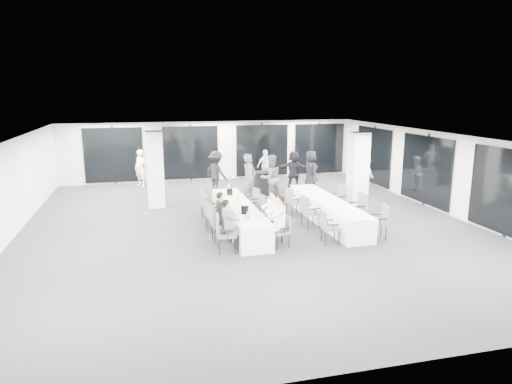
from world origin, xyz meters
TOP-DOWN VIEW (x-y plane):
  - room at (0.89, 1.11)m, footprint 14.04×16.04m
  - column_left at (-2.80, 3.20)m, footprint 0.60×0.60m
  - column_right at (4.20, 1.00)m, footprint 0.60×0.60m
  - banquet_table_main at (-0.40, -0.20)m, footprint 0.90×5.00m
  - banquet_table_side at (2.56, -0.23)m, footprint 0.90×5.00m
  - cocktail_table at (1.45, 4.01)m, footprint 0.71×0.71m
  - chair_main_left_near at (-1.24, -2.25)m, footprint 0.58×0.63m
  - chair_main_left_second at (-1.24, -1.34)m, footprint 0.52×0.58m
  - chair_main_left_mid at (-1.23, -0.37)m, footprint 0.52×0.56m
  - chair_main_left_fourth at (-1.24, 0.31)m, footprint 0.56×0.60m
  - chair_main_left_far at (-1.23, 1.40)m, footprint 0.45×0.50m
  - chair_main_right_near at (0.42, -2.15)m, footprint 0.53×0.56m
  - chair_main_right_second at (0.43, -1.55)m, footprint 0.49×0.54m
  - chair_main_right_mid at (0.43, -0.52)m, footprint 0.59×0.63m
  - chair_main_right_fourth at (0.42, 0.47)m, footprint 0.51×0.54m
  - chair_main_right_far at (0.43, 1.28)m, footprint 0.56×0.58m
  - chair_side_left_near at (1.73, -2.23)m, footprint 0.50×0.55m
  - chair_side_left_mid at (1.72, -0.71)m, footprint 0.59×0.63m
  - chair_side_left_far at (1.73, 0.87)m, footprint 0.56×0.59m
  - chair_side_right_near at (3.39, -2.16)m, footprint 0.58×0.61m
  - chair_side_right_mid at (3.40, -0.75)m, footprint 0.53×0.59m
  - chair_side_right_far at (3.39, 0.73)m, footprint 0.59×0.62m
  - seated_guest_a at (-1.07, -2.26)m, footprint 0.50×0.38m
  - seated_guest_b at (-1.07, -1.34)m, footprint 0.50×0.38m
  - seated_guest_c at (0.27, -2.17)m, footprint 0.50×0.38m
  - seated_guest_d at (0.27, -1.55)m, footprint 0.50×0.38m
  - standing_guest_a at (0.72, 3.08)m, footprint 0.99×0.98m
  - standing_guest_b at (1.57, 3.10)m, footprint 1.11×0.83m
  - standing_guest_c at (-0.27, 4.95)m, footprint 1.29×1.45m
  - standing_guest_d at (2.42, 6.99)m, footprint 1.11×0.79m
  - standing_guest_e at (3.62, 4.15)m, footprint 0.66×1.01m
  - standing_guest_f at (3.20, 5.10)m, footprint 1.81×1.53m
  - standing_guest_g at (-3.35, 7.20)m, footprint 0.86×0.88m
  - standing_guest_h at (5.76, 3.33)m, footprint 0.58×0.87m
  - ice_bucket_near at (-0.44, -1.27)m, footprint 0.22×0.22m
  - ice_bucket_far at (-0.40, 1.23)m, footprint 0.20×0.20m
  - water_bottle_a at (-0.50, -2.00)m, footprint 0.08×0.08m
  - water_bottle_b at (-0.30, 0.34)m, footprint 0.07×0.07m
  - water_bottle_c at (-0.31, 1.87)m, footprint 0.08×0.08m
  - plate_a at (-0.44, -1.48)m, footprint 0.19×0.19m
  - plate_b at (-0.17, -1.93)m, footprint 0.22×0.22m
  - plate_c at (-0.42, -0.46)m, footprint 0.19×0.19m
  - wine_glass at (-0.22, -2.50)m, footprint 0.07×0.07m

SIDE VIEW (x-z plane):
  - banquet_table_main at x=-0.40m, z-range 0.00..0.75m
  - banquet_table_side at x=2.56m, z-range 0.00..0.75m
  - chair_main_right_fourth at x=0.42m, z-range 0.06..0.92m
  - chair_main_right_near at x=0.42m, z-range 0.06..0.93m
  - cocktail_table at x=1.45m, z-range 0.01..1.00m
  - chair_main_left_far at x=-1.23m, z-range 0.06..0.94m
  - chair_main_right_second at x=0.43m, z-range 0.06..0.97m
  - chair_main_right_far at x=0.43m, z-range 0.06..0.98m
  - chair_main_left_mid at x=-1.23m, z-range 0.06..0.98m
  - chair_side_left_near at x=1.73m, z-range 0.07..0.99m
  - chair_side_left_far at x=1.73m, z-range 0.07..1.02m
  - chair_main_right_mid at x=0.43m, z-range 0.07..1.06m
  - chair_side_right_near at x=3.39m, z-range 0.07..1.06m
  - chair_main_left_fourth at x=-1.24m, z-range 0.07..1.06m
  - chair_side_right_far at x=3.39m, z-range 0.07..1.07m
  - chair_side_left_mid at x=1.72m, z-range 0.07..1.10m
  - chair_main_left_second at x=-1.24m, z-range 0.07..1.10m
  - chair_side_right_mid at x=3.40m, z-range 0.07..1.10m
  - chair_main_left_near at x=-1.24m, z-range 0.07..1.10m
  - plate_b at x=-0.17m, z-range 0.75..0.78m
  - plate_c at x=-0.42m, z-range 0.75..0.78m
  - plate_a at x=-0.44m, z-range 0.75..0.78m
  - seated_guest_a at x=-1.07m, z-range 0.09..1.53m
  - seated_guest_b at x=-1.07m, z-range 0.09..1.53m
  - seated_guest_c at x=0.27m, z-range 0.09..1.53m
  - seated_guest_d at x=0.27m, z-range 0.09..1.53m
  - standing_guest_d at x=2.42m, z-range 0.00..1.70m
  - standing_guest_h at x=5.76m, z-range 0.00..1.71m
  - water_bottle_b at x=-0.30m, z-range 0.75..0.97m
  - ice_bucket_far at x=-0.40m, z-range 0.75..0.98m
  - water_bottle_c at x=-0.31m, z-range 0.75..0.99m
  - water_bottle_a at x=-0.50m, z-range 0.75..1.00m
  - ice_bucket_near at x=-0.44m, z-range 0.75..1.00m
  - wine_glass at x=-0.22m, z-range 0.79..0.97m
  - standing_guest_g at x=-3.35m, z-range 0.00..1.88m
  - standing_guest_f at x=3.20m, z-range 0.00..1.89m
  - standing_guest_e at x=3.62m, z-range 0.00..2.00m
  - standing_guest_c at x=-0.27m, z-range 0.00..2.01m
  - standing_guest_b at x=1.57m, z-range 0.00..2.05m
  - standing_guest_a at x=0.72m, z-range 0.00..2.12m
  - room at x=0.89m, z-range -0.03..2.81m
  - column_left at x=-2.80m, z-range 0.00..2.80m
  - column_right at x=4.20m, z-range 0.00..2.80m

